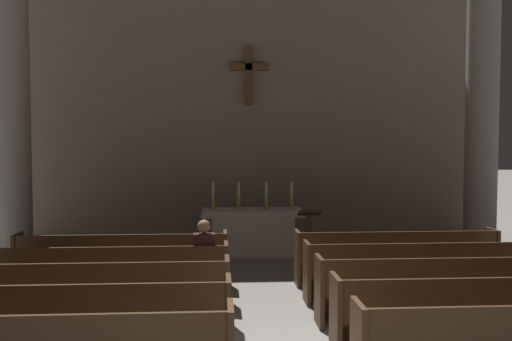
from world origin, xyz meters
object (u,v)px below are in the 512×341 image
object	(u,v)px
pew_left_row_3	(95,295)
pew_right_row_5	(396,257)
pew_right_row_4	(418,271)
candlestick_outer_left	(213,201)
candlestick_inner_right	(266,201)
candlestick_inner_left	(239,201)
candlestick_outer_right	(291,201)
pew_right_row_3	(445,289)
pew_right_row_2	(481,313)
column_right_second	(482,101)
pew_left_row_5	(123,260)
pew_left_row_4	(111,276)
column_left_second	(13,99)
altar	(253,231)
lectern	(309,240)
pew_left_row_2	(75,321)
lone_worshipper	(204,260)

from	to	relation	value
pew_left_row_3	pew_right_row_5	world-z (taller)	same
pew_right_row_4	candlestick_outer_left	distance (m)	4.96
pew_left_row_3	candlestick_inner_right	xyz separation A→B (m)	(2.67, 4.80, 0.72)
candlestick_inner_left	candlestick_outer_right	distance (m)	1.15
pew_left_row_3	pew_right_row_3	world-z (taller)	same
pew_right_row_2	column_right_second	bearing A→B (deg)	65.35
pew_right_row_3	candlestick_outer_left	size ratio (longest dim) A/B	6.01
pew_right_row_4	pew_right_row_3	bearing A→B (deg)	-90.00
pew_left_row_5	pew_right_row_5	xyz separation A→B (m)	(4.74, 0.00, 0.00)
pew_right_row_4	candlestick_inner_left	distance (m)	4.62
candlestick_inner_right	pew_left_row_4	bearing A→B (deg)	-125.84
pew_left_row_3	candlestick_outer_right	xyz separation A→B (m)	(3.22, 4.80, 0.72)
pew_left_row_5	candlestick_outer_left	bearing A→B (deg)	59.67
pew_left_row_4	column_right_second	xyz separation A→B (m)	(7.27, 3.32, 2.86)
pew_left_row_3	pew_right_row_2	world-z (taller)	same
pew_right_row_3	column_left_second	xyz separation A→B (m)	(-7.27, 4.42, 2.86)
pew_right_row_2	pew_right_row_4	xyz separation A→B (m)	(0.00, 2.20, 0.00)
column_left_second	altar	distance (m)	5.66
column_left_second	candlestick_inner_left	size ratio (longest dim) A/B	11.60
pew_left_row_5	candlestick_outer_right	size ratio (longest dim) A/B	6.01
pew_left_row_4	lectern	distance (m)	4.24
pew_left_row_2	candlestick_outer_right	size ratio (longest dim) A/B	6.01
pew_right_row_3	candlestick_outer_right	bearing A→B (deg)	107.59
candlestick_inner_right	candlestick_outer_right	bearing A→B (deg)	0.00
pew_left_row_5	candlestick_outer_right	distance (m)	4.20
pew_left_row_5	lectern	bearing A→B (deg)	22.21
pew_right_row_2	pew_right_row_5	distance (m)	3.30
pew_left_row_3	pew_right_row_2	bearing A→B (deg)	-13.05
pew_right_row_3	column_left_second	size ratio (longest dim) A/B	0.52
candlestick_inner_left	lone_worshipper	bearing A→B (deg)	-100.21
pew_right_row_3	candlestick_inner_right	bearing A→B (deg)	113.35
pew_left_row_4	pew_right_row_4	distance (m)	4.74
lectern	pew_left_row_3	bearing A→B (deg)	-133.61
pew_left_row_3	pew_right_row_4	world-z (taller)	same
pew_right_row_5	lectern	distance (m)	1.92
pew_right_row_2	pew_left_row_5	bearing A→B (deg)	145.20
column_left_second	pew_left_row_2	bearing A→B (deg)	-65.35
altar	pew_right_row_5	bearing A→B (deg)	-47.63
pew_left_row_2	pew_right_row_2	size ratio (longest dim) A/B	1.00
pew_left_row_3	pew_right_row_3	xyz separation A→B (m)	(4.74, 0.00, 0.00)
pew_left_row_3	altar	distance (m)	5.35
pew_right_row_5	candlestick_outer_right	xyz separation A→B (m)	(-1.52, 2.60, 0.72)
pew_right_row_2	candlestick_inner_right	world-z (taller)	candlestick_inner_right
pew_right_row_5	candlestick_outer_right	distance (m)	3.10
column_right_second	candlestick_outer_left	xyz separation A→B (m)	(-5.75, 0.38, -2.15)
candlestick_outer_right	lone_worshipper	world-z (taller)	candlestick_outer_right
pew_left_row_5	pew_right_row_3	size ratio (longest dim) A/B	1.00
pew_left_row_2	pew_left_row_5	world-z (taller)	same
pew_left_row_3	altar	size ratio (longest dim) A/B	1.61
pew_left_row_3	pew_right_row_5	size ratio (longest dim) A/B	1.00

